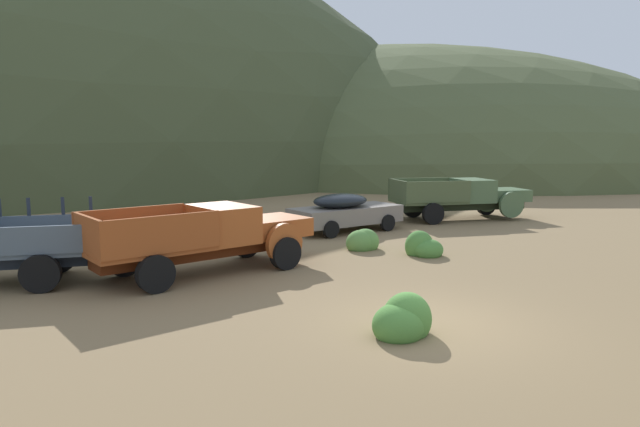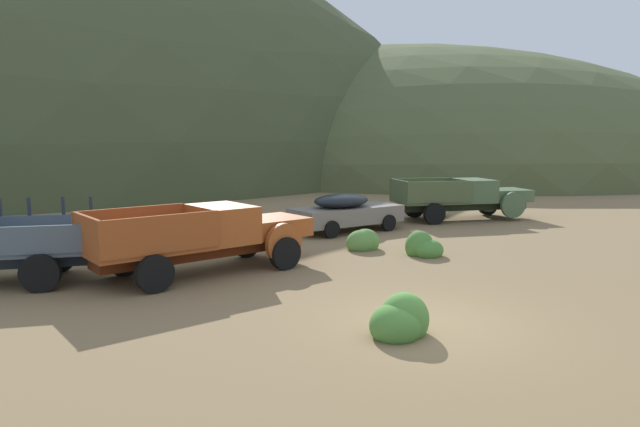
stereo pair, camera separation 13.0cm
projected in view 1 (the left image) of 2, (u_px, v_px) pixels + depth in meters
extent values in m
plane|color=olive|center=(432.00, 323.00, 11.63)|extent=(300.00, 300.00, 0.00)
ellipsoid|color=#4C5633|center=(376.00, 165.00, 77.48)|extent=(72.00, 84.72, 30.02)
cube|color=#4D5B67|center=(39.00, 249.00, 14.76)|extent=(3.34, 2.72, 0.12)
cube|color=#4D5B67|center=(47.00, 228.00, 15.71)|extent=(2.88, 0.79, 0.70)
cube|color=#4D5B67|center=(28.00, 241.00, 13.70)|extent=(2.88, 0.79, 0.70)
cube|color=#4D5B67|center=(95.00, 232.00, 15.04)|extent=(0.59, 2.05, 0.70)
cube|color=#262D39|center=(91.00, 205.00, 15.91)|extent=(0.10, 0.10, 0.50)
cube|color=#262D39|center=(63.00, 206.00, 15.73)|extent=(0.10, 0.10, 0.50)
cube|color=#262D39|center=(29.00, 207.00, 15.52)|extent=(0.10, 0.10, 0.50)
cylinder|color=black|center=(59.00, 256.00, 15.92)|extent=(1.00, 0.50, 0.96)
cylinder|color=black|center=(40.00, 274.00, 13.83)|extent=(1.00, 0.50, 0.96)
cube|color=#51220D|center=(205.00, 250.00, 15.82)|extent=(6.21, 2.22, 0.36)
cube|color=#A34C1E|center=(271.00, 226.00, 17.18)|extent=(2.26, 2.10, 0.55)
cube|color=#B7B2A8|center=(295.00, 224.00, 17.75)|extent=(0.32, 1.19, 0.44)
cylinder|color=#A34C1E|center=(284.00, 244.00, 16.27)|extent=(1.21, 0.42, 1.20)
cylinder|color=#A34C1E|center=(247.00, 234.00, 17.86)|extent=(1.21, 0.42, 1.20)
cube|color=#A34C1E|center=(223.00, 223.00, 16.09)|extent=(1.80, 2.25, 1.05)
cube|color=black|center=(242.00, 214.00, 16.46)|extent=(0.40, 1.67, 0.59)
cube|color=#97471E|center=(147.00, 249.00, 14.73)|extent=(3.47, 2.68, 0.12)
cube|color=#97471E|center=(163.00, 234.00, 13.86)|extent=(3.06, 0.73, 0.95)
cube|color=#97471E|center=(132.00, 224.00, 15.47)|extent=(3.06, 0.73, 0.95)
cube|color=#97471E|center=(88.00, 235.00, 13.73)|extent=(0.53, 2.07, 0.95)
cylinder|color=black|center=(285.00, 253.00, 16.26)|extent=(1.00, 0.47, 0.96)
cylinder|color=black|center=(246.00, 242.00, 17.94)|extent=(1.00, 0.47, 0.96)
cylinder|color=black|center=(155.00, 274.00, 13.79)|extent=(1.00, 0.47, 0.96)
cylinder|color=black|center=(124.00, 259.00, 15.46)|extent=(1.00, 0.47, 0.96)
cube|color=slate|center=(346.00, 215.00, 22.90)|extent=(4.89, 2.50, 0.68)
ellipsoid|color=black|center=(340.00, 201.00, 22.66)|extent=(2.64, 1.97, 0.57)
ellipsoid|color=slate|center=(384.00, 209.00, 24.10)|extent=(1.23, 1.63, 0.61)
cylinder|color=black|center=(388.00, 223.00, 23.02)|extent=(0.70, 0.29, 0.68)
cylinder|color=black|center=(359.00, 218.00, 24.54)|extent=(0.70, 0.29, 0.68)
cylinder|color=black|center=(331.00, 229.00, 21.36)|extent=(0.70, 0.29, 0.68)
cylinder|color=black|center=(304.00, 223.00, 22.88)|extent=(0.70, 0.29, 0.68)
cube|color=#232B1B|center=(461.00, 205.00, 26.26)|extent=(6.16, 2.44, 0.36)
cube|color=#47603D|center=(504.00, 195.00, 26.72)|extent=(2.30, 2.23, 0.55)
cube|color=#B7B2A8|center=(520.00, 195.00, 26.94)|extent=(0.38, 1.24, 0.44)
cylinder|color=#47603D|center=(511.00, 205.00, 25.67)|extent=(1.21, 0.46, 1.20)
cylinder|color=#47603D|center=(487.00, 200.00, 27.75)|extent=(1.21, 0.46, 1.20)
cube|color=#47603D|center=(472.00, 190.00, 26.30)|extent=(1.87, 2.37, 1.05)
cube|color=black|center=(485.00, 185.00, 26.42)|extent=(0.47, 1.74, 0.59)
cube|color=#495735|center=(428.00, 201.00, 25.84)|extent=(3.51, 2.85, 0.12)
cube|color=#495735|center=(439.00, 192.00, 24.71)|extent=(3.01, 0.83, 0.95)
cube|color=#495735|center=(419.00, 188.00, 26.82)|extent=(3.01, 0.83, 0.95)
cube|color=#495735|center=(398.00, 190.00, 25.42)|extent=(0.62, 2.15, 0.95)
cylinder|color=black|center=(486.00, 205.00, 27.84)|extent=(1.00, 0.50, 0.96)
cylinder|color=black|center=(433.00, 214.00, 24.74)|extent=(1.00, 0.50, 0.96)
cylinder|color=black|center=(413.00, 207.00, 26.93)|extent=(1.00, 0.50, 0.96)
ellipsoid|color=#5B8E42|center=(360.00, 243.00, 19.19)|extent=(1.01, 0.91, 0.87)
ellipsoid|color=#5B8E42|center=(365.00, 242.00, 19.31)|extent=(1.01, 0.91, 0.91)
ellipsoid|color=#4C8438|center=(419.00, 246.00, 18.37)|extent=(0.97, 0.87, 1.03)
ellipsoid|color=#4C8438|center=(428.00, 250.00, 18.17)|extent=(1.01, 0.91, 0.71)
ellipsoid|color=#4C8438|center=(399.00, 325.00, 10.77)|extent=(1.06, 0.96, 0.86)
ellipsoid|color=#4C8438|center=(407.00, 319.00, 10.93)|extent=(1.01, 0.91, 1.07)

